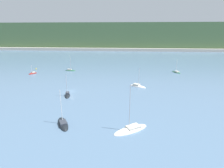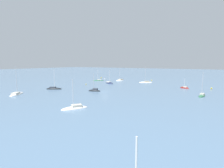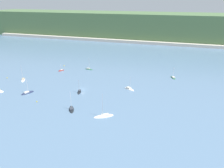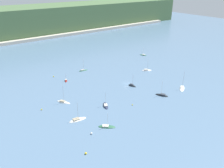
% 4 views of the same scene
% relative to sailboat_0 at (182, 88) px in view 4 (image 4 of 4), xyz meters
% --- Properties ---
extents(ground_plane, '(600.00, 600.00, 0.00)m').
position_rel_sailboat_0_xyz_m(ground_plane, '(-22.09, 25.26, -0.09)').
color(ground_plane, slate).
extents(hillside_ridge, '(436.34, 61.28, 31.37)m').
position_rel_sailboat_0_xyz_m(hillside_ridge, '(-22.09, 201.04, 15.60)').
color(hillside_ridge, '#4C6B42').
rests_on(hillside_ridge, ground_plane).
extents(shore_town_strip, '(370.89, 6.00, 3.10)m').
position_rel_sailboat_0_xyz_m(shore_town_strip, '(-22.09, 166.90, 1.46)').
color(shore_town_strip, beige).
rests_on(shore_town_strip, ground_plane).
extents(sailboat_0, '(8.99, 7.31, 11.74)m').
position_rel_sailboat_0_xyz_m(sailboat_0, '(0.00, 0.00, 0.00)').
color(sailboat_0, white).
rests_on(sailboat_0, ground_plane).
extents(sailboat_1, '(5.22, 7.48, 8.80)m').
position_rel_sailboat_0_xyz_m(sailboat_1, '(-48.32, 10.89, -0.01)').
color(sailboat_1, '#232D4C').
rests_on(sailboat_1, ground_plane).
extents(sailboat_2, '(6.69, 2.64, 9.36)m').
position_rel_sailboat_0_xyz_m(sailboat_2, '(-33.22, 60.30, 0.04)').
color(sailboat_2, '#2D6647').
rests_on(sailboat_2, ground_plane).
extents(sailboat_3, '(4.65, 6.64, 7.76)m').
position_rel_sailboat_0_xyz_m(sailboat_3, '(26.34, 60.49, 0.01)').
color(sailboat_3, '#2D6647').
rests_on(sailboat_3, ground_plane).
extents(sailboat_4, '(5.96, 8.01, 10.69)m').
position_rel_sailboat_0_xyz_m(sailboat_4, '(-64.17, 27.19, 0.03)').
color(sailboat_4, white).
rests_on(sailboat_4, ground_plane).
extents(sailboat_5, '(3.50, 4.85, 5.44)m').
position_rel_sailboat_0_xyz_m(sailboat_5, '(-50.95, 51.53, -0.01)').
color(sailboat_5, maroon).
rests_on(sailboat_5, ground_plane).
extents(sailboat_6, '(7.34, 5.77, 8.48)m').
position_rel_sailboat_0_xyz_m(sailboat_6, '(3.54, 33.35, 0.02)').
color(sailboat_6, silver).
rests_on(sailboat_6, ground_plane).
extents(sailboat_7, '(5.42, 7.32, 9.63)m').
position_rel_sailboat_0_xyz_m(sailboat_7, '(-16.48, 1.22, 0.01)').
color(sailboat_7, black).
rests_on(sailboat_7, ground_plane).
extents(sailboat_8, '(2.99, 5.67, 8.39)m').
position_rel_sailboat_0_xyz_m(sailboat_8, '(-21.71, 20.48, 0.05)').
color(sailboat_8, black).
rests_on(sailboat_8, ground_plane).
extents(sailboat_9, '(8.51, 3.81, 9.91)m').
position_rel_sailboat_0_xyz_m(sailboat_9, '(-66.08, 8.30, 0.00)').
color(sailboat_9, white).
rests_on(sailboat_9, ground_plane).
extents(sailboat_10, '(7.48, 6.92, 7.83)m').
position_rel_sailboat_0_xyz_m(sailboat_10, '(-58.18, -4.02, -0.01)').
color(sailboat_10, '#2D6647').
rests_on(sailboat_10, ground_plane).
extents(mooring_buoy_0, '(0.67, 0.67, 0.67)m').
position_rel_sailboat_0_xyz_m(mooring_buoy_0, '(-54.72, 62.45, 0.25)').
color(mooring_buoy_0, yellow).
rests_on(mooring_buoy_0, ground_plane).
extents(mooring_buoy_1, '(0.81, 0.81, 0.81)m').
position_rel_sailboat_0_xyz_m(mooring_buoy_1, '(-74.09, -13.01, 0.32)').
color(mooring_buoy_1, yellow).
rests_on(mooring_buoy_1, ground_plane).
extents(mooring_buoy_2, '(0.63, 0.63, 0.63)m').
position_rel_sailboat_0_xyz_m(mooring_buoy_2, '(-76.26, 26.76, 0.23)').
color(mooring_buoy_2, yellow).
rests_on(mooring_buoy_2, ground_plane).
extents(mooring_buoy_3, '(0.56, 0.56, 0.56)m').
position_rel_sailboat_0_xyz_m(mooring_buoy_3, '(-36.78, 3.11, 0.19)').
color(mooring_buoy_3, yellow).
rests_on(mooring_buoy_3, ground_plane).
extents(mooring_buoy_4, '(0.85, 0.85, 0.85)m').
position_rel_sailboat_0_xyz_m(mooring_buoy_4, '(-66.23, -4.29, 0.34)').
color(mooring_buoy_4, white).
rests_on(mooring_buoy_4, ground_plane).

